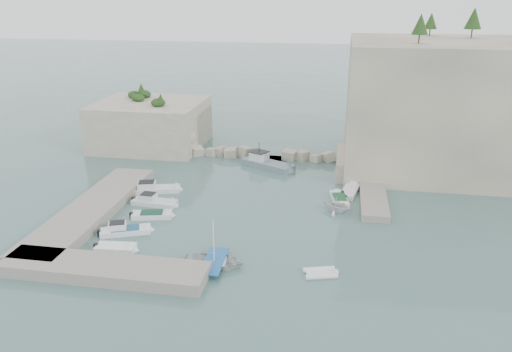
% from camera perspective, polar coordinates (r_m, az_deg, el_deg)
% --- Properties ---
extents(ground, '(400.00, 400.00, 0.00)m').
position_cam_1_polar(ground, '(53.03, -1.12, -5.26)').
color(ground, '#4A6F6A').
rests_on(ground, ground).
extents(cliff_east, '(26.00, 22.00, 17.00)m').
position_cam_1_polar(cliff_east, '(72.73, 20.78, 7.57)').
color(cliff_east, beige).
rests_on(cliff_east, ground).
extents(cliff_terrace, '(8.00, 10.00, 2.50)m').
position_cam_1_polar(cliff_terrace, '(68.56, 12.53, 1.39)').
color(cliff_terrace, beige).
rests_on(cliff_terrace, ground).
extents(outcrop_west, '(16.00, 14.00, 7.00)m').
position_cam_1_polar(outcrop_west, '(80.05, -11.91, 5.82)').
color(outcrop_west, beige).
rests_on(outcrop_west, ground).
extents(quay_west, '(5.00, 24.00, 1.10)m').
position_cam_1_polar(quay_west, '(57.43, -18.25, -3.66)').
color(quay_west, '#9E9689').
rests_on(quay_west, ground).
extents(quay_south, '(18.00, 4.00, 1.10)m').
position_cam_1_polar(quay_south, '(45.32, -16.99, -10.17)').
color(quay_south, '#9E9689').
rests_on(quay_south, ground).
extents(ledge_east, '(3.00, 16.00, 0.80)m').
position_cam_1_polar(ledge_east, '(61.37, 13.18, -1.76)').
color(ledge_east, '#9E9689').
rests_on(ledge_east, ground).
extents(breakwater, '(28.00, 3.00, 1.40)m').
position_cam_1_polar(breakwater, '(73.15, 1.39, 2.62)').
color(breakwater, beige).
rests_on(breakwater, ground).
extents(motorboat_a, '(6.97, 3.74, 1.40)m').
position_cam_1_polar(motorboat_a, '(62.13, -11.50, -1.74)').
color(motorboat_a, silver).
rests_on(motorboat_a, ground).
extents(motorboat_b, '(5.75, 2.31, 1.40)m').
position_cam_1_polar(motorboat_b, '(58.33, -11.49, -3.22)').
color(motorboat_b, silver).
rests_on(motorboat_b, ground).
extents(motorboat_c, '(4.92, 2.76, 0.70)m').
position_cam_1_polar(motorboat_c, '(55.20, -11.79, -4.64)').
color(motorboat_c, white).
rests_on(motorboat_c, ground).
extents(motorboat_d, '(5.65, 3.55, 1.40)m').
position_cam_1_polar(motorboat_d, '(52.26, -14.65, -6.37)').
color(motorboat_d, white).
rests_on(motorboat_d, ground).
extents(motorboat_e, '(4.15, 1.97, 0.70)m').
position_cam_1_polar(motorboat_e, '(49.23, -15.71, -8.20)').
color(motorboat_e, white).
rests_on(motorboat_e, ground).
extents(rowboat, '(5.50, 4.00, 1.12)m').
position_cam_1_polar(rowboat, '(45.15, -4.78, -10.19)').
color(rowboat, silver).
rests_on(rowboat, ground).
extents(inflatable_dinghy, '(3.32, 2.25, 0.44)m').
position_cam_1_polar(inflatable_dinghy, '(44.06, 7.34, -11.13)').
color(inflatable_dinghy, white).
rests_on(inflatable_dinghy, ground).
extents(tender_east_a, '(4.09, 3.87, 1.70)m').
position_cam_1_polar(tender_east_a, '(56.18, 9.19, -4.01)').
color(tender_east_a, white).
rests_on(tender_east_a, ground).
extents(tender_east_b, '(2.51, 5.01, 0.70)m').
position_cam_1_polar(tender_east_b, '(58.84, 9.48, -2.88)').
color(tender_east_b, white).
rests_on(tender_east_b, ground).
extents(tender_east_c, '(2.75, 5.50, 0.70)m').
position_cam_1_polar(tender_east_c, '(61.41, 10.66, -1.95)').
color(tender_east_c, white).
rests_on(tender_east_c, ground).
extents(tender_east_d, '(4.03, 1.66, 1.53)m').
position_cam_1_polar(tender_east_d, '(66.32, 10.76, -0.27)').
color(tender_east_d, silver).
rests_on(tender_east_d, ground).
extents(work_boat, '(8.53, 5.96, 2.20)m').
position_cam_1_polar(work_boat, '(69.19, 1.36, 0.97)').
color(work_boat, slate).
rests_on(work_boat, ground).
extents(rowboat_mast, '(0.10, 0.10, 4.20)m').
position_cam_1_polar(rowboat_mast, '(43.86, -4.88, -7.20)').
color(rowboat_mast, white).
rests_on(rowboat_mast, rowboat).
extents(vegetation, '(53.48, 13.88, 13.40)m').
position_cam_1_polar(vegetation, '(72.06, 17.37, 15.46)').
color(vegetation, '#1E4219').
rests_on(vegetation, ground).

